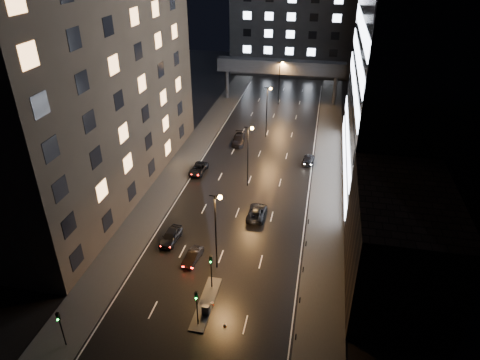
{
  "coord_description": "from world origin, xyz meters",
  "views": [
    {
      "loc": [
        10.6,
        -30.32,
        34.23
      ],
      "look_at": [
        -0.13,
        22.54,
        4.0
      ],
      "focal_mm": 32.0,
      "sensor_mm": 36.0,
      "label": 1
    }
  ],
  "objects_px": {
    "car_away_a": "(171,236)",
    "car_away_c": "(198,169)",
    "car_toward_a": "(257,212)",
    "utility_cabinet": "(206,310)",
    "car_away_b": "(193,257)",
    "car_away_d": "(239,140)",
    "car_toward_b": "(308,159)"
  },
  "relations": [
    {
      "from": "car_away_b",
      "to": "car_toward_a",
      "type": "relative_size",
      "value": 0.75
    },
    {
      "from": "car_away_c",
      "to": "car_away_d",
      "type": "relative_size",
      "value": 0.89
    },
    {
      "from": "car_away_a",
      "to": "car_toward_a",
      "type": "relative_size",
      "value": 0.9
    },
    {
      "from": "car_toward_b",
      "to": "utility_cabinet",
      "type": "xyz_separation_m",
      "value": [
        -8.3,
        -37.61,
        0.05
      ]
    },
    {
      "from": "car_away_b",
      "to": "car_away_d",
      "type": "xyz_separation_m",
      "value": [
        -1.49,
        35.17,
        0.17
      ]
    },
    {
      "from": "car_toward_a",
      "to": "utility_cabinet",
      "type": "height_order",
      "value": "car_toward_a"
    },
    {
      "from": "car_away_b",
      "to": "utility_cabinet",
      "type": "height_order",
      "value": "car_away_b"
    },
    {
      "from": "car_away_d",
      "to": "utility_cabinet",
      "type": "height_order",
      "value": "car_away_d"
    },
    {
      "from": "utility_cabinet",
      "to": "car_away_a",
      "type": "bearing_deg",
      "value": 125.69
    },
    {
      "from": "car_away_d",
      "to": "car_toward_b",
      "type": "bearing_deg",
      "value": -26.61
    },
    {
      "from": "car_away_d",
      "to": "car_toward_b",
      "type": "height_order",
      "value": "car_away_d"
    },
    {
      "from": "car_away_c",
      "to": "car_toward_a",
      "type": "bearing_deg",
      "value": -40.08
    },
    {
      "from": "car_away_a",
      "to": "car_away_d",
      "type": "distance_m",
      "value": 32.05
    },
    {
      "from": "car_away_d",
      "to": "utility_cabinet",
      "type": "bearing_deg",
      "value": -87.15
    },
    {
      "from": "car_away_b",
      "to": "car_away_d",
      "type": "relative_size",
      "value": 0.7
    },
    {
      "from": "car_away_b",
      "to": "utility_cabinet",
      "type": "bearing_deg",
      "value": -56.85
    },
    {
      "from": "car_away_c",
      "to": "utility_cabinet",
      "type": "bearing_deg",
      "value": -69.48
    },
    {
      "from": "car_away_d",
      "to": "utility_cabinet",
      "type": "relative_size",
      "value": 5.04
    },
    {
      "from": "car_away_a",
      "to": "car_toward_a",
      "type": "xyz_separation_m",
      "value": [
        9.98,
        7.87,
        -0.07
      ]
    },
    {
      "from": "car_toward_b",
      "to": "utility_cabinet",
      "type": "distance_m",
      "value": 38.51
    },
    {
      "from": "car_away_a",
      "to": "car_away_c",
      "type": "bearing_deg",
      "value": 99.26
    },
    {
      "from": "car_away_c",
      "to": "car_away_d",
      "type": "bearing_deg",
      "value": 74.74
    },
    {
      "from": "car_toward_b",
      "to": "car_away_b",
      "type": "bearing_deg",
      "value": 73.68
    },
    {
      "from": "car_away_b",
      "to": "car_toward_b",
      "type": "height_order",
      "value": "car_toward_b"
    },
    {
      "from": "car_away_a",
      "to": "utility_cabinet",
      "type": "relative_size",
      "value": 4.2
    },
    {
      "from": "car_away_b",
      "to": "car_away_d",
      "type": "height_order",
      "value": "car_away_d"
    },
    {
      "from": "car_away_c",
      "to": "utility_cabinet",
      "type": "xyz_separation_m",
      "value": [
        9.63,
        -30.13,
        0.01
      ]
    },
    {
      "from": "car_away_c",
      "to": "utility_cabinet",
      "type": "relative_size",
      "value": 4.5
    },
    {
      "from": "car_away_d",
      "to": "car_away_c",
      "type": "bearing_deg",
      "value": -112.26
    },
    {
      "from": "car_away_d",
      "to": "car_toward_a",
      "type": "distance_m",
      "value": 25.24
    },
    {
      "from": "car_toward_a",
      "to": "car_away_a",
      "type": "bearing_deg",
      "value": 38.56
    },
    {
      "from": "car_toward_b",
      "to": "utility_cabinet",
      "type": "relative_size",
      "value": 4.08
    }
  ]
}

